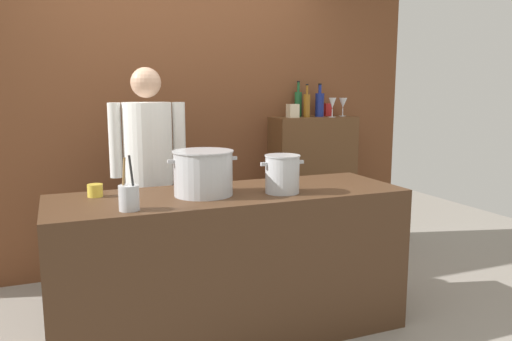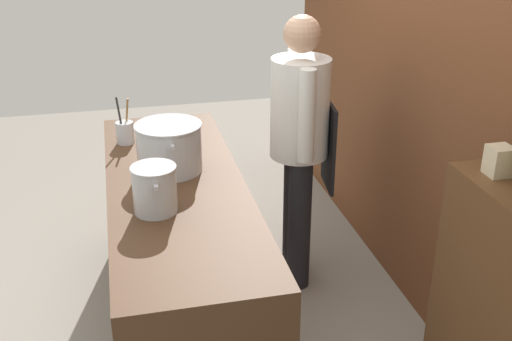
% 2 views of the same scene
% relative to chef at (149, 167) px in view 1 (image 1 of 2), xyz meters
% --- Properties ---
extents(ground_plane, '(8.00, 8.00, 0.00)m').
position_rel_chef_xyz_m(ground_plane, '(0.35, -0.76, -0.96)').
color(ground_plane, gray).
extents(brick_back_panel, '(4.40, 0.10, 3.00)m').
position_rel_chef_xyz_m(brick_back_panel, '(0.35, 0.64, 0.54)').
color(brick_back_panel, brown).
rests_on(brick_back_panel, ground_plane).
extents(prep_counter, '(2.11, 0.70, 0.90)m').
position_rel_chef_xyz_m(prep_counter, '(0.35, -0.76, -0.51)').
color(prep_counter, '#472D1C').
rests_on(prep_counter, ground_plane).
extents(bar_cabinet, '(0.76, 0.32, 1.26)m').
position_rel_chef_xyz_m(bar_cabinet, '(1.55, 0.43, -0.33)').
color(bar_cabinet, brown).
rests_on(bar_cabinet, ground_plane).
extents(chef, '(0.53, 0.38, 1.66)m').
position_rel_chef_xyz_m(chef, '(0.00, 0.00, 0.00)').
color(chef, black).
rests_on(chef, ground_plane).
extents(stockpot_large, '(0.41, 0.35, 0.26)m').
position_rel_chef_xyz_m(stockpot_large, '(0.18, -0.77, 0.07)').
color(stockpot_large, '#B7BABF').
rests_on(stockpot_large, prep_counter).
extents(stockpot_small, '(0.28, 0.21, 0.23)m').
position_rel_chef_xyz_m(stockpot_small, '(0.63, -0.89, 0.05)').
color(stockpot_small, '#B7BABF').
rests_on(stockpot_small, prep_counter).
extents(utensil_crock, '(0.10, 0.10, 0.29)m').
position_rel_chef_xyz_m(utensil_crock, '(-0.27, -0.99, 0.00)').
color(utensil_crock, '#B7BABF').
rests_on(utensil_crock, prep_counter).
extents(butter_jar, '(0.09, 0.09, 0.07)m').
position_rel_chef_xyz_m(butter_jar, '(-0.41, -0.58, -0.03)').
color(butter_jar, yellow).
rests_on(butter_jar, prep_counter).
extents(wine_bottle_cobalt, '(0.08, 0.08, 0.30)m').
position_rel_chef_xyz_m(wine_bottle_cobalt, '(1.62, 0.44, 0.41)').
color(wine_bottle_cobalt, navy).
rests_on(wine_bottle_cobalt, bar_cabinet).
extents(wine_bottle_green, '(0.07, 0.07, 0.32)m').
position_rel_chef_xyz_m(wine_bottle_green, '(1.45, 0.52, 0.42)').
color(wine_bottle_green, '#1E592D').
rests_on(wine_bottle_green, bar_cabinet).
extents(wine_bottle_amber, '(0.06, 0.06, 0.29)m').
position_rel_chef_xyz_m(wine_bottle_amber, '(1.48, 0.42, 0.41)').
color(wine_bottle_amber, '#8C5919').
rests_on(wine_bottle_amber, bar_cabinet).
extents(wine_glass_wide, '(0.07, 0.07, 0.17)m').
position_rel_chef_xyz_m(wine_glass_wide, '(1.68, 0.32, 0.42)').
color(wine_glass_wide, silver).
rests_on(wine_glass_wide, bar_cabinet).
extents(wine_glass_short, '(0.08, 0.08, 0.17)m').
position_rel_chef_xyz_m(wine_glass_short, '(1.85, 0.42, 0.42)').
color(wine_glass_short, silver).
rests_on(wine_glass_short, bar_cabinet).
extents(spice_tin_red, '(0.07, 0.07, 0.11)m').
position_rel_chef_xyz_m(spice_tin_red, '(1.75, 0.53, 0.36)').
color(spice_tin_red, red).
rests_on(spice_tin_red, bar_cabinet).
extents(spice_tin_cream, '(0.09, 0.09, 0.12)m').
position_rel_chef_xyz_m(spice_tin_cream, '(1.33, 0.39, 0.36)').
color(spice_tin_cream, beige).
rests_on(spice_tin_cream, bar_cabinet).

